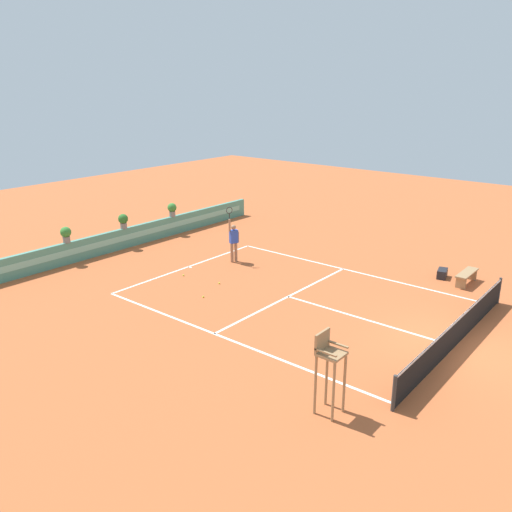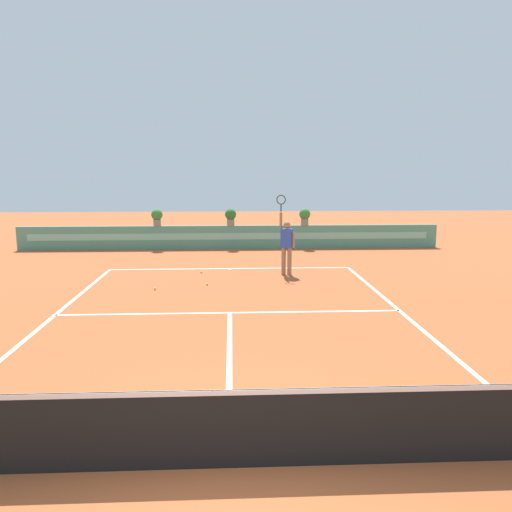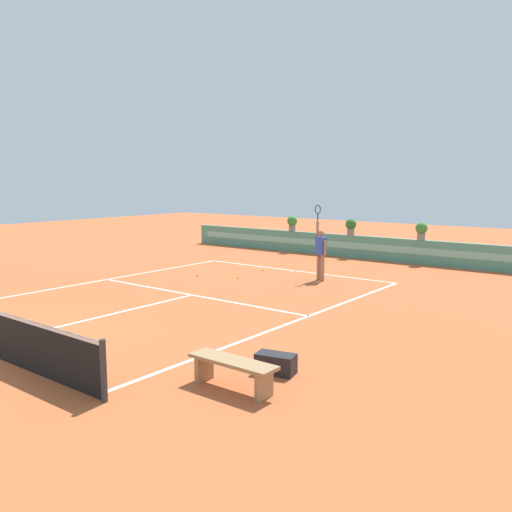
{
  "view_description": "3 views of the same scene",
  "coord_description": "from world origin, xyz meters",
  "px_view_note": "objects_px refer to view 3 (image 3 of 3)",
  "views": [
    {
      "loc": [
        -15.42,
        -4.58,
        7.79
      ],
      "look_at": [
        0.73,
        8.59,
        1.0
      ],
      "focal_mm": 37.32,
      "sensor_mm": 36.0,
      "label": 1
    },
    {
      "loc": [
        0.06,
        -5.36,
        3.39
      ],
      "look_at": [
        0.73,
        8.59,
        1.0
      ],
      "focal_mm": 35.71,
      "sensor_mm": 36.0,
      "label": 2
    },
    {
      "loc": [
        11.08,
        -4.78,
        3.4
      ],
      "look_at": [
        0.73,
        8.59,
        1.0
      ],
      "focal_mm": 37.36,
      "sensor_mm": 36.0,
      "label": 3
    }
  ],
  "objects_px": {
    "tennis_ball_by_sideline": "(238,277)",
    "potted_plant_centre": "(351,226)",
    "bench_courtside": "(233,367)",
    "potted_plant_left": "(292,222)",
    "tennis_player": "(321,250)",
    "tennis_ball_mid_court": "(263,270)",
    "gear_bag": "(276,364)",
    "tennis_ball_near_baseline": "(197,275)",
    "potted_plant_right": "(421,230)"
  },
  "relations": [
    {
      "from": "tennis_player",
      "to": "tennis_ball_mid_court",
      "type": "bearing_deg",
      "value": 171.8
    },
    {
      "from": "tennis_player",
      "to": "tennis_ball_mid_court",
      "type": "relative_size",
      "value": 38.01
    },
    {
      "from": "tennis_ball_near_baseline",
      "to": "potted_plant_left",
      "type": "relative_size",
      "value": 0.09
    },
    {
      "from": "tennis_ball_near_baseline",
      "to": "potted_plant_centre",
      "type": "distance_m",
      "value": 7.96
    },
    {
      "from": "tennis_ball_by_sideline",
      "to": "potted_plant_right",
      "type": "distance_m",
      "value": 8.14
    },
    {
      "from": "bench_courtside",
      "to": "potted_plant_left",
      "type": "distance_m",
      "value": 17.24
    },
    {
      "from": "potted_plant_centre",
      "to": "tennis_ball_mid_court",
      "type": "bearing_deg",
      "value": -100.61
    },
    {
      "from": "tennis_ball_near_baseline",
      "to": "potted_plant_left",
      "type": "bearing_deg",
      "value": 97.36
    },
    {
      "from": "bench_courtside",
      "to": "tennis_ball_by_sideline",
      "type": "bearing_deg",
      "value": 129.21
    },
    {
      "from": "gear_bag",
      "to": "tennis_ball_mid_court",
      "type": "bearing_deg",
      "value": 128.23
    },
    {
      "from": "gear_bag",
      "to": "potted_plant_centre",
      "type": "height_order",
      "value": "potted_plant_centre"
    },
    {
      "from": "bench_courtside",
      "to": "potted_plant_right",
      "type": "bearing_deg",
      "value": 99.44
    },
    {
      "from": "tennis_ball_by_sideline",
      "to": "potted_plant_centre",
      "type": "relative_size",
      "value": 0.09
    },
    {
      "from": "bench_courtside",
      "to": "tennis_ball_by_sideline",
      "type": "relative_size",
      "value": 23.53
    },
    {
      "from": "tennis_ball_by_sideline",
      "to": "tennis_player",
      "type": "bearing_deg",
      "value": 29.47
    },
    {
      "from": "gear_bag",
      "to": "tennis_ball_near_baseline",
      "type": "relative_size",
      "value": 10.29
    },
    {
      "from": "bench_courtside",
      "to": "tennis_ball_near_baseline",
      "type": "relative_size",
      "value": 23.53
    },
    {
      "from": "tennis_ball_mid_court",
      "to": "potted_plant_centre",
      "type": "height_order",
      "value": "potted_plant_centre"
    },
    {
      "from": "tennis_player",
      "to": "tennis_ball_by_sideline",
      "type": "xyz_separation_m",
      "value": [
        -2.5,
        -1.42,
        -1.02
      ]
    },
    {
      "from": "bench_courtside",
      "to": "tennis_player",
      "type": "bearing_deg",
      "value": 112.69
    },
    {
      "from": "tennis_ball_near_baseline",
      "to": "tennis_player",
      "type": "bearing_deg",
      "value": 26.05
    },
    {
      "from": "gear_bag",
      "to": "tennis_player",
      "type": "bearing_deg",
      "value": 115.93
    },
    {
      "from": "tennis_player",
      "to": "potted_plant_right",
      "type": "bearing_deg",
      "value": 76.08
    },
    {
      "from": "tennis_ball_by_sideline",
      "to": "potted_plant_centre",
      "type": "xyz_separation_m",
      "value": [
        0.7,
        7.02,
        1.38
      ]
    },
    {
      "from": "potted_plant_left",
      "to": "tennis_ball_near_baseline",
      "type": "bearing_deg",
      "value": -82.64
    },
    {
      "from": "gear_bag",
      "to": "tennis_ball_mid_court",
      "type": "xyz_separation_m",
      "value": [
        -6.75,
        8.57,
        -0.15
      ]
    },
    {
      "from": "gear_bag",
      "to": "potted_plant_left",
      "type": "bearing_deg",
      "value": 122.89
    },
    {
      "from": "gear_bag",
      "to": "tennis_ball_mid_court",
      "type": "distance_m",
      "value": 10.91
    },
    {
      "from": "tennis_ball_by_sideline",
      "to": "bench_courtside",
      "type": "bearing_deg",
      "value": -50.79
    },
    {
      "from": "bench_courtside",
      "to": "tennis_player",
      "type": "height_order",
      "value": "tennis_player"
    },
    {
      "from": "tennis_ball_near_baseline",
      "to": "tennis_ball_by_sideline",
      "type": "height_order",
      "value": "same"
    },
    {
      "from": "tennis_ball_by_sideline",
      "to": "tennis_ball_near_baseline",
      "type": "bearing_deg",
      "value": -160.31
    },
    {
      "from": "tennis_player",
      "to": "potted_plant_right",
      "type": "xyz_separation_m",
      "value": [
        1.39,
        5.6,
        0.36
      ]
    },
    {
      "from": "tennis_ball_by_sideline",
      "to": "gear_bag",
      "type": "bearing_deg",
      "value": -46.2
    },
    {
      "from": "bench_courtside",
      "to": "gear_bag",
      "type": "xyz_separation_m",
      "value": [
        0.12,
        1.04,
        -0.2
      ]
    },
    {
      "from": "bench_courtside",
      "to": "gear_bag",
      "type": "distance_m",
      "value": 1.06
    },
    {
      "from": "tennis_ball_near_baseline",
      "to": "potted_plant_right",
      "type": "xyz_separation_m",
      "value": [
        5.35,
        7.54,
        1.38
      ]
    },
    {
      "from": "tennis_ball_by_sideline",
      "to": "potted_plant_left",
      "type": "relative_size",
      "value": 0.09
    },
    {
      "from": "potted_plant_centre",
      "to": "potted_plant_left",
      "type": "bearing_deg",
      "value": 180.0
    },
    {
      "from": "bench_courtside",
      "to": "potted_plant_left",
      "type": "height_order",
      "value": "potted_plant_left"
    },
    {
      "from": "tennis_ball_mid_court",
      "to": "potted_plant_right",
      "type": "height_order",
      "value": "potted_plant_right"
    },
    {
      "from": "tennis_ball_mid_court",
      "to": "tennis_ball_by_sideline",
      "type": "bearing_deg",
      "value": -81.4
    },
    {
      "from": "tennis_player",
      "to": "potted_plant_centre",
      "type": "height_order",
      "value": "tennis_player"
    },
    {
      "from": "tennis_ball_by_sideline",
      "to": "potted_plant_left",
      "type": "xyz_separation_m",
      "value": [
        -2.43,
        7.02,
        1.38
      ]
    },
    {
      "from": "tennis_ball_by_sideline",
      "to": "potted_plant_right",
      "type": "relative_size",
      "value": 0.09
    },
    {
      "from": "tennis_ball_mid_court",
      "to": "bench_courtside",
      "type": "bearing_deg",
      "value": -55.39
    },
    {
      "from": "potted_plant_right",
      "to": "tennis_player",
      "type": "bearing_deg",
      "value": -103.92
    },
    {
      "from": "tennis_ball_by_sideline",
      "to": "potted_plant_right",
      "type": "height_order",
      "value": "potted_plant_right"
    },
    {
      "from": "tennis_ball_near_baseline",
      "to": "bench_courtside",
      "type": "bearing_deg",
      "value": -42.94
    },
    {
      "from": "potted_plant_centre",
      "to": "potted_plant_right",
      "type": "relative_size",
      "value": 1.0
    }
  ]
}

